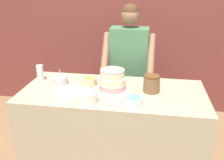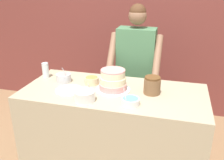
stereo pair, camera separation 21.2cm
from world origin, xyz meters
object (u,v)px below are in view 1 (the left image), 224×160
(frosting_bowl_pink, at_px, (60,79))
(frosting_bowl_white, at_px, (87,97))
(stoneware_jar, at_px, (152,84))
(ceramic_plate, at_px, (68,92))
(cake, at_px, (112,81))
(frosting_bowl_blue, at_px, (133,100))
(drinking_glass, at_px, (40,73))
(person_baker, at_px, (129,63))
(frosting_bowl_olive, at_px, (89,81))

(frosting_bowl_pink, xyz_separation_m, frosting_bowl_white, (0.34, -0.33, 0.00))
(stoneware_jar, bearing_deg, frosting_bowl_pink, 176.86)
(ceramic_plate, height_order, stoneware_jar, stoneware_jar)
(cake, distance_m, frosting_bowl_blue, 0.32)
(drinking_glass, bearing_deg, person_baker, 35.29)
(frosting_bowl_pink, height_order, stoneware_jar, frosting_bowl_pink)
(cake, distance_m, ceramic_plate, 0.40)
(person_baker, height_order, frosting_bowl_olive, person_baker)
(frosting_bowl_olive, height_order, frosting_bowl_white, frosting_bowl_white)
(person_baker, bearing_deg, cake, -96.51)
(frosting_bowl_olive, bearing_deg, frosting_bowl_blue, -36.92)
(cake, distance_m, frosting_bowl_white, 0.31)
(person_baker, relative_size, frosting_bowl_olive, 12.17)
(cake, relative_size, stoneware_jar, 2.03)
(frosting_bowl_white, relative_size, drinking_glass, 1.12)
(frosting_bowl_pink, bearing_deg, drinking_glass, 165.24)
(person_baker, distance_m, drinking_glass, 0.99)
(frosting_bowl_blue, relative_size, frosting_bowl_white, 0.88)
(person_baker, bearing_deg, frosting_bowl_olive, -117.17)
(cake, bearing_deg, stoneware_jar, 3.51)
(frosting_bowl_olive, xyz_separation_m, frosting_bowl_pink, (-0.27, -0.02, 0.01))
(frosting_bowl_pink, distance_m, ceramic_plate, 0.23)
(person_baker, xyz_separation_m, frosting_bowl_olive, (-0.31, -0.60, 0.01))
(ceramic_plate, bearing_deg, stoneware_jar, 10.94)
(person_baker, xyz_separation_m, frosting_bowl_pink, (-0.58, -0.63, 0.01))
(person_baker, height_order, stoneware_jar, person_baker)
(drinking_glass, distance_m, stoneware_jar, 1.07)
(frosting_bowl_blue, distance_m, frosting_bowl_white, 0.37)
(frosting_bowl_pink, distance_m, drinking_glass, 0.23)
(drinking_glass, bearing_deg, frosting_bowl_blue, -21.19)
(ceramic_plate, bearing_deg, cake, 17.48)
(frosting_bowl_blue, bearing_deg, stoneware_jar, 62.20)
(frosting_bowl_olive, height_order, stoneware_jar, stoneware_jar)
(drinking_glass, relative_size, stoneware_jar, 1.00)
(frosting_bowl_blue, bearing_deg, frosting_bowl_pink, 156.89)
(cake, relative_size, frosting_bowl_white, 1.82)
(frosting_bowl_olive, distance_m, ceramic_plate, 0.25)
(frosting_bowl_white, xyz_separation_m, stoneware_jar, (0.50, 0.28, 0.03))
(frosting_bowl_olive, height_order, drinking_glass, drinking_glass)
(frosting_bowl_white, height_order, ceramic_plate, frosting_bowl_white)
(frosting_bowl_white, bearing_deg, cake, 58.10)
(frosting_bowl_pink, bearing_deg, frosting_bowl_olive, 5.14)
(person_baker, distance_m, stoneware_jar, 0.73)
(frosting_bowl_blue, bearing_deg, person_baker, 97.68)
(frosting_bowl_white, xyz_separation_m, drinking_glass, (-0.56, 0.39, 0.03))
(cake, bearing_deg, frosting_bowl_white, -121.90)
(frosting_bowl_pink, distance_m, frosting_bowl_white, 0.47)
(drinking_glass, bearing_deg, frosting_bowl_pink, -14.76)
(frosting_bowl_white, relative_size, ceramic_plate, 0.69)
(person_baker, distance_m, frosting_bowl_olive, 0.68)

